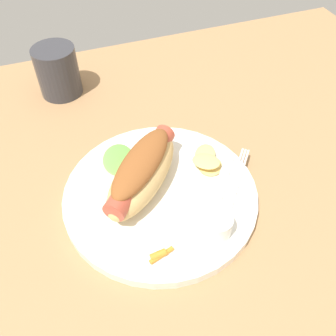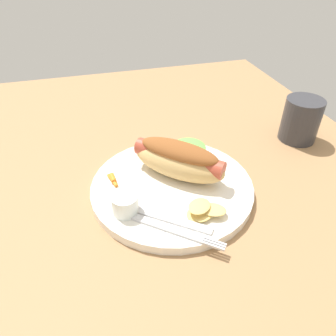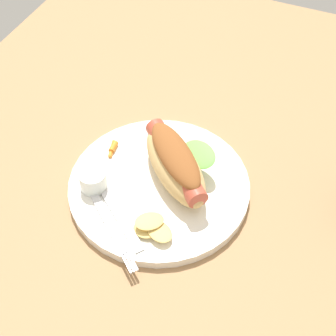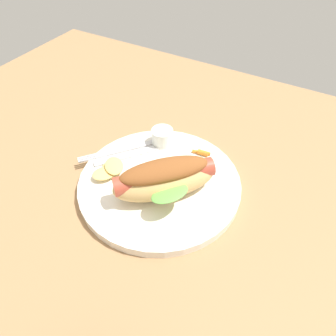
{
  "view_description": "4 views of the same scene",
  "coord_description": "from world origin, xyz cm",
  "px_view_note": "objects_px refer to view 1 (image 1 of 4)",
  "views": [
    {
      "loc": [
        10.31,
        30.98,
        43.56
      ],
      "look_at": [
        -1.22,
        -0.83,
        6.08
      ],
      "focal_mm": 39.86,
      "sensor_mm": 36.0,
      "label": 1
    },
    {
      "loc": [
        -40.18,
        11.31,
        36.76
      ],
      "look_at": [
        -0.73,
        0.23,
        5.69
      ],
      "focal_mm": 33.91,
      "sensor_mm": 36.0,
      "label": 2
    },
    {
      "loc": [
        -43.86,
        -20.95,
        61.35
      ],
      "look_at": [
        0.41,
        -2.0,
        5.29
      ],
      "focal_mm": 53.59,
      "sensor_mm": 36.0,
      "label": 3
    },
    {
      "loc": [
        20.06,
        -32.95,
        42.34
      ],
      "look_at": [
        1.95,
        -1.15,
        6.03
      ],
      "focal_mm": 34.68,
      "sensor_mm": 36.0,
      "label": 4
    }
  ],
  "objects_px": {
    "chips_pile": "(208,161)",
    "drinking_cup": "(58,71)",
    "fork": "(233,191)",
    "knife": "(218,195)",
    "plate": "(159,196)",
    "hot_dog": "(141,171)",
    "sauce_ramekin": "(216,225)",
    "carrot_garnish": "(160,255)"
  },
  "relations": [
    {
      "from": "carrot_garnish",
      "to": "chips_pile",
      "type": "bearing_deg",
      "value": -134.24
    },
    {
      "from": "sauce_ramekin",
      "to": "fork",
      "type": "xyz_separation_m",
      "value": [
        -0.05,
        -0.05,
        -0.01
      ]
    },
    {
      "from": "hot_dog",
      "to": "sauce_ramekin",
      "type": "bearing_deg",
      "value": -104.35
    },
    {
      "from": "fork",
      "to": "drinking_cup",
      "type": "distance_m",
      "value": 0.4
    },
    {
      "from": "hot_dog",
      "to": "sauce_ramekin",
      "type": "height_order",
      "value": "hot_dog"
    },
    {
      "from": "sauce_ramekin",
      "to": "drinking_cup",
      "type": "xyz_separation_m",
      "value": [
        0.14,
        -0.4,
        0.01
      ]
    },
    {
      "from": "plate",
      "to": "drinking_cup",
      "type": "height_order",
      "value": "drinking_cup"
    },
    {
      "from": "fork",
      "to": "knife",
      "type": "bearing_deg",
      "value": 124.97
    },
    {
      "from": "plate",
      "to": "carrot_garnish",
      "type": "bearing_deg",
      "value": 71.31
    },
    {
      "from": "chips_pile",
      "to": "carrot_garnish",
      "type": "bearing_deg",
      "value": 45.76
    },
    {
      "from": "drinking_cup",
      "to": "carrot_garnish",
      "type": "bearing_deg",
      "value": 98.11
    },
    {
      "from": "knife",
      "to": "drinking_cup",
      "type": "height_order",
      "value": "drinking_cup"
    },
    {
      "from": "sauce_ramekin",
      "to": "plate",
      "type": "bearing_deg",
      "value": -61.65
    },
    {
      "from": "plate",
      "to": "drinking_cup",
      "type": "xyz_separation_m",
      "value": [
        0.09,
        -0.31,
        0.04
      ]
    },
    {
      "from": "knife",
      "to": "drinking_cup",
      "type": "xyz_separation_m",
      "value": [
        0.17,
        -0.34,
        0.03
      ]
    },
    {
      "from": "plate",
      "to": "hot_dog",
      "type": "height_order",
      "value": "hot_dog"
    },
    {
      "from": "hot_dog",
      "to": "carrot_garnish",
      "type": "xyz_separation_m",
      "value": [
        0.01,
        0.12,
        -0.03
      ]
    },
    {
      "from": "hot_dog",
      "to": "sauce_ramekin",
      "type": "relative_size",
      "value": 4.04
    },
    {
      "from": "carrot_garnish",
      "to": "plate",
      "type": "bearing_deg",
      "value": -108.69
    },
    {
      "from": "chips_pile",
      "to": "hot_dog",
      "type": "bearing_deg",
      "value": 3.8
    },
    {
      "from": "sauce_ramekin",
      "to": "drinking_cup",
      "type": "relative_size",
      "value": 0.45
    },
    {
      "from": "knife",
      "to": "carrot_garnish",
      "type": "distance_m",
      "value": 0.13
    },
    {
      "from": "fork",
      "to": "plate",
      "type": "bearing_deg",
      "value": 109.73
    },
    {
      "from": "sauce_ramekin",
      "to": "fork",
      "type": "distance_m",
      "value": 0.07
    },
    {
      "from": "hot_dog",
      "to": "fork",
      "type": "relative_size",
      "value": 1.2
    },
    {
      "from": "fork",
      "to": "knife",
      "type": "distance_m",
      "value": 0.02
    },
    {
      "from": "sauce_ramekin",
      "to": "chips_pile",
      "type": "distance_m",
      "value": 0.12
    },
    {
      "from": "hot_dog",
      "to": "knife",
      "type": "height_order",
      "value": "hot_dog"
    },
    {
      "from": "sauce_ramekin",
      "to": "fork",
      "type": "bearing_deg",
      "value": -134.69
    },
    {
      "from": "chips_pile",
      "to": "carrot_garnish",
      "type": "xyz_separation_m",
      "value": [
        0.12,
        0.12,
        -0.0
      ]
    },
    {
      "from": "chips_pile",
      "to": "drinking_cup",
      "type": "relative_size",
      "value": 0.78
    },
    {
      "from": "plate",
      "to": "fork",
      "type": "height_order",
      "value": "fork"
    },
    {
      "from": "fork",
      "to": "sauce_ramekin",
      "type": "bearing_deg",
      "value": 175.07
    },
    {
      "from": "sauce_ramekin",
      "to": "carrot_garnish",
      "type": "relative_size",
      "value": 1.19
    },
    {
      "from": "knife",
      "to": "chips_pile",
      "type": "bearing_deg",
      "value": 28.85
    },
    {
      "from": "fork",
      "to": "knife",
      "type": "xyz_separation_m",
      "value": [
        0.02,
        -0.0,
        -0.0
      ]
    },
    {
      "from": "knife",
      "to": "hot_dog",
      "type": "bearing_deg",
      "value": 99.26
    },
    {
      "from": "chips_pile",
      "to": "fork",
      "type": "bearing_deg",
      "value": 101.43
    },
    {
      "from": "hot_dog",
      "to": "chips_pile",
      "type": "relative_size",
      "value": 2.31
    },
    {
      "from": "fork",
      "to": "chips_pile",
      "type": "bearing_deg",
      "value": 51.2
    },
    {
      "from": "hot_dog",
      "to": "sauce_ramekin",
      "type": "xyz_separation_m",
      "value": [
        -0.07,
        0.11,
        -0.02
      ]
    },
    {
      "from": "fork",
      "to": "chips_pile",
      "type": "relative_size",
      "value": 1.93
    }
  ]
}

